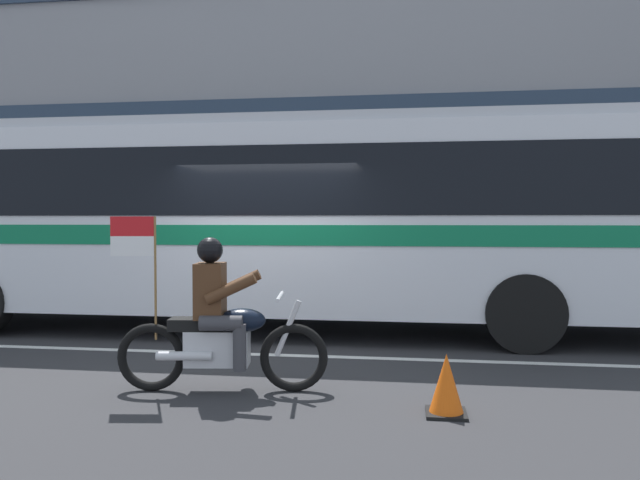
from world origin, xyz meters
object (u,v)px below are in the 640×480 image
at_px(transit_bus, 268,211).
at_px(motorcycle_with_rider, 220,326).
at_px(fire_hydrant, 415,283).
at_px(traffic_cone, 446,386).

relative_size(transit_bus, motorcycle_with_rider, 6.17).
bearing_deg(motorcycle_with_rider, fire_hydrant, 71.08).
relative_size(fire_hydrant, traffic_cone, 1.36).
height_order(motorcycle_with_rider, fire_hydrant, motorcycle_with_rider).
bearing_deg(traffic_cone, fire_hydrant, 91.74).
distance_m(motorcycle_with_rider, fire_hydrant, 6.27).
bearing_deg(traffic_cone, motorcycle_with_rider, 168.77).
xyz_separation_m(motorcycle_with_rider, traffic_cone, (2.23, -0.44, -0.41)).
bearing_deg(fire_hydrant, motorcycle_with_rider, -108.92).
xyz_separation_m(transit_bus, traffic_cone, (2.53, -3.93, -1.63)).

